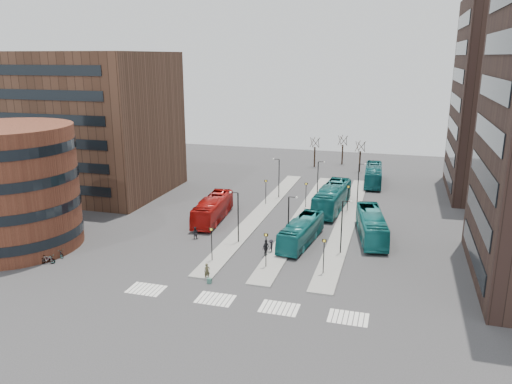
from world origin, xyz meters
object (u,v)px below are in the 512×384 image
(teal_bus_a, at_px, (301,232))
(teal_bus_c, at_px, (371,225))
(teal_bus_b, at_px, (332,198))
(bicycle_far, at_px, (59,253))
(red_bus, at_px, (213,209))
(bicycle_near, at_px, (49,259))
(suitcase, at_px, (209,281))
(traveller, at_px, (207,271))
(bicycle_mid, at_px, (47,260))
(teal_bus_d, at_px, (373,175))
(commuter_b, at_px, (266,248))
(commuter_a, at_px, (195,233))
(commuter_c, at_px, (271,246))

(teal_bus_a, height_order, teal_bus_c, teal_bus_c)
(teal_bus_b, distance_m, bicycle_far, 36.91)
(red_bus, bearing_deg, teal_bus_a, -25.87)
(bicycle_near, bearing_deg, bicycle_far, 1.01)
(red_bus, height_order, teal_bus_a, red_bus)
(teal_bus_b, bearing_deg, red_bus, -143.83)
(suitcase, distance_m, red_bus, 19.37)
(teal_bus_c, bearing_deg, teal_bus_b, 111.37)
(red_bus, xyz_separation_m, teal_bus_a, (13.07, -5.14, -0.11))
(teal_bus_a, distance_m, bicycle_near, 28.06)
(red_bus, height_order, teal_bus_c, teal_bus_c)
(suitcase, bearing_deg, traveller, 123.04)
(teal_bus_c, bearing_deg, bicycle_mid, -161.50)
(traveller, bearing_deg, teal_bus_a, 21.15)
(bicycle_far, bearing_deg, teal_bus_c, -41.38)
(teal_bus_d, height_order, commuter_b, teal_bus_d)
(teal_bus_d, bearing_deg, bicycle_far, -128.61)
(traveller, relative_size, commuter_a, 1.09)
(red_bus, distance_m, commuter_a, 7.28)
(suitcase, xyz_separation_m, teal_bus_a, (6.46, 13.01, 1.22))
(teal_bus_b, bearing_deg, commuter_a, -126.73)
(suitcase, height_order, commuter_a, commuter_a)
(commuter_c, xyz_separation_m, bicycle_near, (-22.07, -9.39, -0.35))
(teal_bus_b, xyz_separation_m, traveller, (-8.63, -26.44, -1.01))
(bicycle_near, bearing_deg, teal_bus_a, -60.96)
(commuter_b, distance_m, bicycle_far, 22.77)
(commuter_a, height_order, commuter_b, commuter_b)
(teal_bus_b, height_order, bicycle_mid, teal_bus_b)
(red_bus, distance_m, teal_bus_d, 32.54)
(bicycle_near, height_order, bicycle_far, bicycle_far)
(teal_bus_b, bearing_deg, bicycle_near, -129.58)
(teal_bus_c, xyz_separation_m, traveller, (-14.79, -16.32, -0.81))
(bicycle_mid, bearing_deg, teal_bus_a, -80.49)
(teal_bus_b, relative_size, bicycle_mid, 8.08)
(red_bus, height_order, commuter_c, red_bus)
(teal_bus_a, xyz_separation_m, commuter_a, (-12.60, -2.07, -0.73))
(teal_bus_d, bearing_deg, bicycle_near, -127.57)
(teal_bus_c, distance_m, commuter_b, 14.05)
(teal_bus_c, height_order, bicycle_near, teal_bus_c)
(commuter_a, height_order, bicycle_far, commuter_a)
(bicycle_far, bearing_deg, commuter_a, -29.28)
(teal_bus_c, xyz_separation_m, teal_bus_d, (-1.44, 27.11, -0.00))
(red_bus, relative_size, commuter_a, 7.60)
(teal_bus_a, relative_size, commuter_b, 5.63)
(suitcase, bearing_deg, bicycle_far, 174.91)
(teal_bus_a, relative_size, bicycle_near, 6.45)
(traveller, distance_m, bicycle_far, 17.75)
(suitcase, height_order, teal_bus_d, teal_bus_d)
(teal_bus_d, bearing_deg, teal_bus_a, -104.05)
(teal_bus_a, bearing_deg, bicycle_near, -144.96)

